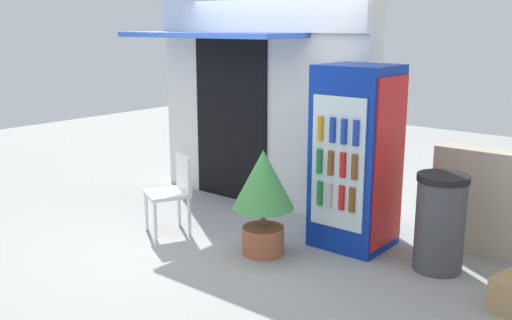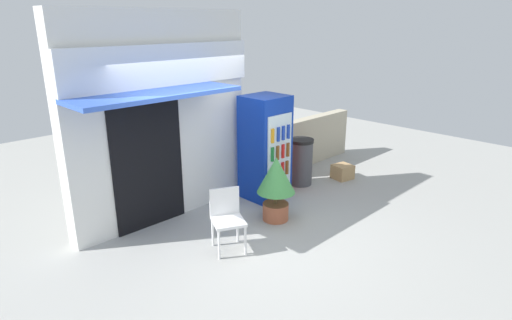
{
  "view_description": "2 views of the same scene",
  "coord_description": "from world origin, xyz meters",
  "px_view_note": "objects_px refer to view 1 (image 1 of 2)",
  "views": [
    {
      "loc": [
        4.14,
        -4.19,
        2.21
      ],
      "look_at": [
        0.5,
        0.25,
        0.87
      ],
      "focal_mm": 40.66,
      "sensor_mm": 36.0,
      "label": 1
    },
    {
      "loc": [
        -3.78,
        -4.16,
        3.06
      ],
      "look_at": [
        0.49,
        0.17,
        1.04
      ],
      "focal_mm": 29.73,
      "sensor_mm": 36.0,
      "label": 2
    }
  ],
  "objects_px": {
    "trash_bin": "(440,223)",
    "plastic_chair": "(174,188)",
    "potted_plant_near_shop": "(263,191)",
    "drink_cooler": "(356,158)"
  },
  "relations": [
    {
      "from": "plastic_chair",
      "to": "potted_plant_near_shop",
      "type": "relative_size",
      "value": 0.82
    },
    {
      "from": "trash_bin",
      "to": "plastic_chair",
      "type": "bearing_deg",
      "value": -162.07
    },
    {
      "from": "potted_plant_near_shop",
      "to": "trash_bin",
      "type": "height_order",
      "value": "potted_plant_near_shop"
    },
    {
      "from": "plastic_chair",
      "to": "trash_bin",
      "type": "bearing_deg",
      "value": 17.93
    },
    {
      "from": "drink_cooler",
      "to": "plastic_chair",
      "type": "xyz_separation_m",
      "value": [
        -1.7,
        -0.9,
        -0.42
      ]
    },
    {
      "from": "drink_cooler",
      "to": "trash_bin",
      "type": "distance_m",
      "value": 1.03
    },
    {
      "from": "potted_plant_near_shop",
      "to": "drink_cooler",
      "type": "bearing_deg",
      "value": 54.06
    },
    {
      "from": "drink_cooler",
      "to": "trash_bin",
      "type": "height_order",
      "value": "drink_cooler"
    },
    {
      "from": "drink_cooler",
      "to": "potted_plant_near_shop",
      "type": "height_order",
      "value": "drink_cooler"
    },
    {
      "from": "plastic_chair",
      "to": "trash_bin",
      "type": "relative_size",
      "value": 0.95
    }
  ]
}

